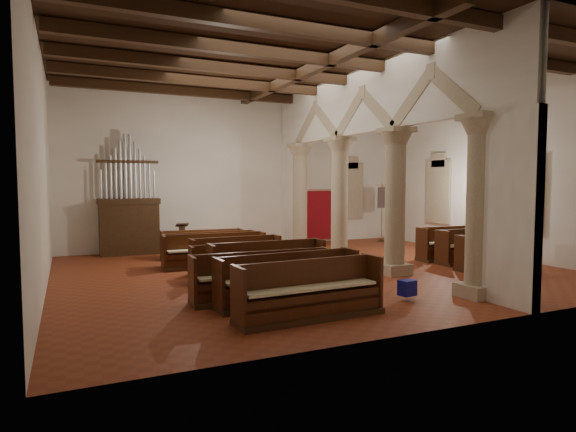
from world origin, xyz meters
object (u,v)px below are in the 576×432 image
(pipe_organ, at_px, (129,216))
(processional_banner, at_px, (382,223))
(nave_pew_0, at_px, (310,299))
(aisle_pew_0, at_px, (488,258))
(lectern, at_px, (182,239))

(pipe_organ, relative_size, processional_banner, 1.72)
(processional_banner, bearing_deg, nave_pew_0, -144.01)
(processional_banner, height_order, aisle_pew_0, processional_banner)
(pipe_organ, relative_size, lectern, 4.05)
(pipe_organ, bearing_deg, lectern, -2.13)
(pipe_organ, bearing_deg, nave_pew_0, -77.86)
(nave_pew_0, bearing_deg, processional_banner, 45.78)
(lectern, relative_size, processional_banner, 0.42)
(pipe_organ, xyz_separation_m, lectern, (1.87, -0.07, -0.92))
(lectern, distance_m, nave_pew_0, 9.87)
(lectern, bearing_deg, aisle_pew_0, -45.41)
(pipe_organ, height_order, nave_pew_0, pipe_organ)
(pipe_organ, distance_m, processional_banner, 10.44)
(pipe_organ, xyz_separation_m, aisle_pew_0, (9.17, -7.65, -1.02))
(pipe_organ, xyz_separation_m, nave_pew_0, (2.14, -9.93, -1.01))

